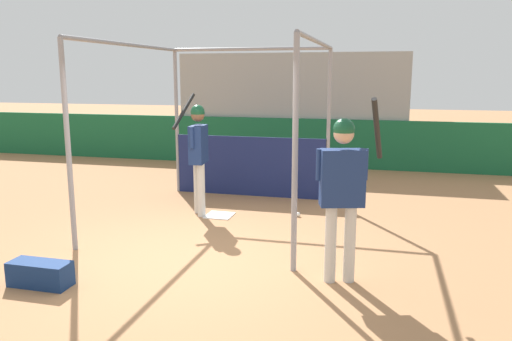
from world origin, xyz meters
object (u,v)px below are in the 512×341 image
(player_waiting, at_px, (343,184))
(equipment_bag, at_px, (40,274))
(player_batter, at_px, (198,148))
(baseball, at_px, (298,214))

(player_waiting, relative_size, equipment_bag, 3.01)
(player_batter, distance_m, equipment_bag, 3.41)
(player_batter, distance_m, player_waiting, 3.39)
(player_batter, height_order, equipment_bag, player_batter)
(equipment_bag, bearing_deg, player_waiting, 16.41)
(player_batter, relative_size, equipment_bag, 2.87)
(equipment_bag, bearing_deg, baseball, 55.84)
(player_waiting, relative_size, baseball, 28.46)
(player_waiting, xyz_separation_m, equipment_bag, (-3.25, -0.96, -1.01))
(baseball, bearing_deg, equipment_bag, -124.16)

